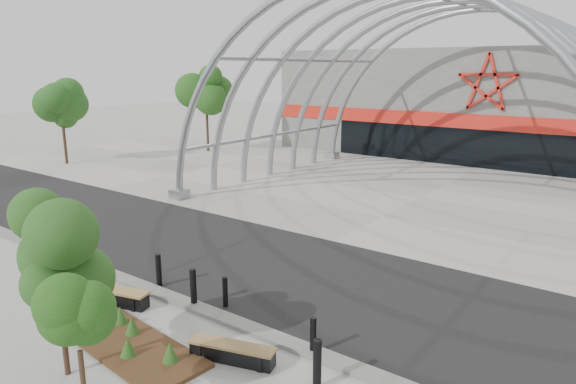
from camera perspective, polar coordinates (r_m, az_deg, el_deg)
ground at (r=15.21m, az=-9.24°, el=-12.47°), size 140.00×140.00×0.00m
road at (r=17.59m, az=-0.98°, el=-8.54°), size 140.00×7.00×0.02m
forecourt at (r=27.62m, az=14.38°, el=-0.67°), size 60.00×17.00×0.04m
kerb at (r=15.03m, az=-9.94°, el=-12.58°), size 60.00×0.50×0.12m
arena_building at (r=44.06m, az=23.80°, el=9.06°), size 34.00×15.24×8.00m
vault_canopy at (r=27.62m, az=14.38°, el=-0.68°), size 20.80×15.80×20.36m
planting_bed at (r=14.03m, az=-18.30°, el=-14.77°), size 5.50×2.14×0.57m
street_tree_0 at (r=11.94m, az=-24.51°, el=-6.44°), size 1.71×1.71×3.90m
street_tree_1 at (r=10.39m, az=-22.43°, el=-13.03°), size 1.28×1.28×3.02m
bench_0 at (r=15.93m, az=-18.82°, el=-10.91°), size 2.29×1.08×0.47m
bench_1 at (r=12.54m, az=-6.22°, el=-17.35°), size 2.13×1.05×0.44m
bollard_0 at (r=16.56m, az=-14.18°, el=-8.47°), size 0.17×0.17×1.07m
bollard_1 at (r=15.05m, az=-10.48°, el=-10.44°), size 0.18×0.18×1.14m
bollard_2 at (r=14.93m, az=-6.99°, el=-10.98°), size 0.15×0.15×0.91m
bollard_3 at (r=12.61m, az=2.80°, el=-15.68°), size 0.15×0.15×0.96m
bollard_4 at (r=11.41m, az=3.27°, el=-18.60°), size 0.18×0.18×1.14m
bg_tree_0 at (r=42.01m, az=-9.09°, el=10.75°), size 3.00×3.00×6.45m
bg_tree_2 at (r=39.19m, az=-23.87°, el=8.43°), size 2.55×2.55×5.38m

